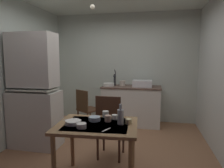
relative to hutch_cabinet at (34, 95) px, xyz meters
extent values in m
plane|color=#916446|center=(1.30, 0.04, -0.94)|extent=(4.68, 4.68, 0.00)
cube|color=silver|center=(1.30, 1.93, 0.40)|extent=(3.60, 0.10, 2.67)
cube|color=silver|center=(-0.50, 0.04, 0.40)|extent=(0.10, 3.78, 2.67)
cube|color=silver|center=(0.00, 0.00, -0.44)|extent=(0.86, 0.47, 1.00)
cube|color=silver|center=(0.00, 0.00, 0.60)|extent=(0.79, 0.40, 0.92)
cube|color=silver|center=(0.00, -0.02, 0.10)|extent=(0.78, 0.42, 0.02)
cube|color=silver|center=(1.53, 1.56, -0.49)|extent=(1.34, 0.60, 0.88)
cube|color=brown|center=(1.53, 1.56, -0.04)|extent=(1.37, 0.63, 0.03)
sphere|color=#2D2823|center=(1.33, 1.25, -0.45)|extent=(0.02, 0.02, 0.02)
cube|color=white|center=(1.78, 1.56, 0.05)|extent=(0.44, 0.34, 0.15)
cube|color=black|center=(1.78, 1.56, 0.12)|extent=(0.38, 0.28, 0.01)
cylinder|color=#232328|center=(1.12, 1.61, 0.12)|extent=(0.05, 0.05, 0.28)
cylinder|color=#232328|center=(1.12, 1.54, 0.22)|extent=(0.03, 0.12, 0.03)
cylinder|color=#2C242B|center=(1.12, 1.67, 0.31)|extent=(0.02, 0.16, 0.12)
cylinder|color=white|center=(0.99, 1.51, 0.01)|extent=(0.26, 0.26, 0.07)
cylinder|color=beige|center=(1.31, 1.59, 0.04)|extent=(0.14, 0.14, 0.13)
cube|color=#936E46|center=(1.36, -0.78, -0.19)|extent=(1.05, 0.83, 0.04)
cube|color=silver|center=(1.36, -0.78, -0.18)|extent=(0.82, 0.65, 0.00)
cylinder|color=#95754A|center=(0.95, -1.13, -0.57)|extent=(0.06, 0.06, 0.72)
cylinder|color=#9A6B43|center=(0.90, -0.49, -0.57)|extent=(0.06, 0.06, 0.72)
cylinder|color=#986A45|center=(1.78, -0.43, -0.57)|extent=(0.06, 0.06, 0.72)
cube|color=#4D2F23|center=(1.39, -0.10, -0.48)|extent=(0.41, 0.41, 0.03)
cube|color=#492C1E|center=(1.39, -0.29, -0.19)|extent=(0.38, 0.04, 0.55)
cylinder|color=#4D2F23|center=(1.57, 0.06, -0.72)|extent=(0.04, 0.04, 0.44)
cylinder|color=#4D2F23|center=(1.23, 0.07, -0.72)|extent=(0.04, 0.04, 0.44)
cylinder|color=#4D2F23|center=(1.56, -0.28, -0.72)|extent=(0.04, 0.04, 0.44)
cylinder|color=#4D2F23|center=(1.22, -0.27, -0.72)|extent=(0.04, 0.04, 0.44)
cube|color=#4D2F1D|center=(0.68, 0.95, -0.47)|extent=(0.55, 0.55, 0.03)
cube|color=#4C321E|center=(0.58, 0.79, -0.24)|extent=(0.33, 0.23, 0.43)
cylinder|color=#4D2F1D|center=(0.92, 1.00, -0.71)|extent=(0.04, 0.04, 0.45)
cylinder|color=#4D2F1D|center=(0.63, 1.18, -0.71)|extent=(0.04, 0.04, 0.45)
cylinder|color=#4D2F1D|center=(0.73, 0.71, -0.71)|extent=(0.04, 0.04, 0.45)
cylinder|color=#4D2F1D|center=(0.45, 0.90, -0.71)|extent=(0.04, 0.04, 0.45)
cylinder|color=white|center=(1.22, -0.96, -0.15)|extent=(0.12, 0.12, 0.05)
cylinder|color=#9EB2C6|center=(1.29, -0.66, -0.15)|extent=(0.15, 0.15, 0.05)
cylinder|color=white|center=(1.08, -0.85, -0.15)|extent=(0.20, 0.20, 0.05)
cylinder|color=beige|center=(1.74, -0.69, -0.14)|extent=(0.08, 0.08, 0.06)
cylinder|color=white|center=(1.40, -0.47, -0.13)|extent=(0.09, 0.09, 0.08)
cylinder|color=white|center=(1.54, -0.54, -0.14)|extent=(0.08, 0.08, 0.06)
cylinder|color=tan|center=(1.47, -0.66, -0.13)|extent=(0.08, 0.08, 0.08)
cylinder|color=#B7BCC1|center=(1.65, -0.73, -0.08)|extent=(0.08, 0.08, 0.18)
cylinder|color=#B7BCC1|center=(1.65, -0.73, 0.04)|extent=(0.03, 0.03, 0.07)
cube|color=silver|center=(0.95, -0.68, -0.17)|extent=(0.15, 0.13, 0.00)
cube|color=beige|center=(1.52, -0.97, -0.17)|extent=(0.08, 0.14, 0.00)
sphere|color=#F9EFCC|center=(1.05, 0.10, 1.45)|extent=(0.08, 0.08, 0.08)
camera|label=1|loc=(2.04, -3.11, 0.64)|focal=32.25mm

